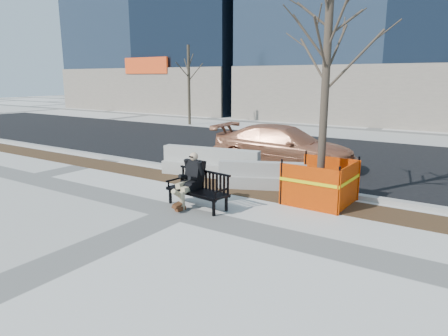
{
  "coord_description": "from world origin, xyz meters",
  "views": [
    {
      "loc": [
        6.01,
        -7.06,
        3.17
      ],
      "look_at": [
        0.56,
        1.2,
        0.94
      ],
      "focal_mm": 32.29,
      "sensor_mm": 36.0,
      "label": 1
    }
  ],
  "objects_px": {
    "seated_man": "(192,205)",
    "sedan": "(283,167)",
    "bench": "(198,207)",
    "jersey_barrier_left": "(211,176)",
    "tree_fence": "(319,202)",
    "jersey_barrier_right": "(266,188)"
  },
  "relations": [
    {
      "from": "tree_fence",
      "to": "sedan",
      "type": "bearing_deg",
      "value": 128.01
    },
    {
      "from": "jersey_barrier_left",
      "to": "jersey_barrier_right",
      "type": "xyz_separation_m",
      "value": [
        2.22,
        -0.33,
        0.0
      ]
    },
    {
      "from": "seated_man",
      "to": "jersey_barrier_right",
      "type": "bearing_deg",
      "value": 77.55
    },
    {
      "from": "tree_fence",
      "to": "jersey_barrier_left",
      "type": "distance_m",
      "value": 4.06
    },
    {
      "from": "tree_fence",
      "to": "sedan",
      "type": "xyz_separation_m",
      "value": [
        -2.6,
        3.33,
        0.0
      ]
    },
    {
      "from": "bench",
      "to": "sedan",
      "type": "bearing_deg",
      "value": 99.41
    },
    {
      "from": "seated_man",
      "to": "tree_fence",
      "type": "bearing_deg",
      "value": 44.41
    },
    {
      "from": "sedan",
      "to": "jersey_barrier_right",
      "type": "height_order",
      "value": "sedan"
    },
    {
      "from": "bench",
      "to": "jersey_barrier_left",
      "type": "xyz_separation_m",
      "value": [
        -1.59,
        2.82,
        0.0
      ]
    },
    {
      "from": "sedan",
      "to": "jersey_barrier_right",
      "type": "relative_size",
      "value": 1.86
    },
    {
      "from": "seated_man",
      "to": "jersey_barrier_left",
      "type": "distance_m",
      "value": 3.06
    },
    {
      "from": "bench",
      "to": "tree_fence",
      "type": "height_order",
      "value": "tree_fence"
    },
    {
      "from": "bench",
      "to": "seated_man",
      "type": "distance_m",
      "value": 0.25
    },
    {
      "from": "seated_man",
      "to": "jersey_barrier_right",
      "type": "distance_m",
      "value": 2.57
    },
    {
      "from": "sedan",
      "to": "jersey_barrier_right",
      "type": "xyz_separation_m",
      "value": [
        0.84,
        -2.91,
        0.0
      ]
    },
    {
      "from": "tree_fence",
      "to": "jersey_barrier_right",
      "type": "height_order",
      "value": "tree_fence"
    },
    {
      "from": "seated_man",
      "to": "sedan",
      "type": "height_order",
      "value": "sedan"
    },
    {
      "from": "seated_man",
      "to": "sedan",
      "type": "relative_size",
      "value": 0.26
    },
    {
      "from": "sedan",
      "to": "jersey_barrier_left",
      "type": "bearing_deg",
      "value": 147.67
    },
    {
      "from": "seated_man",
      "to": "tree_fence",
      "type": "distance_m",
      "value": 3.3
    },
    {
      "from": "seated_man",
      "to": "sedan",
      "type": "distance_m",
      "value": 5.32
    },
    {
      "from": "bench",
      "to": "sedan",
      "type": "relative_size",
      "value": 0.34
    }
  ]
}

